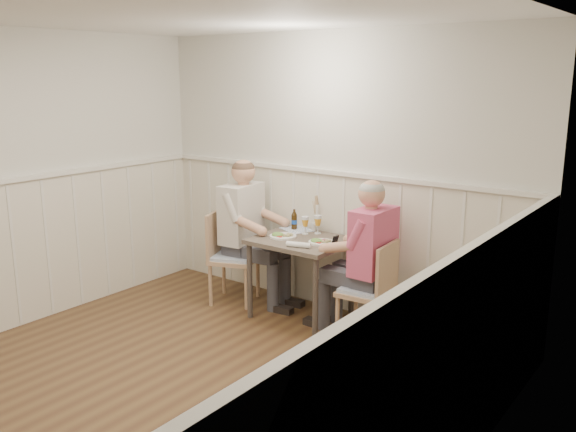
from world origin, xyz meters
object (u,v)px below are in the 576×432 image
object	(u,v)px
chair_left	(229,253)
man_in_pink	(368,271)
chair_right	(372,288)
grass_vase	(314,214)
dining_table	(301,250)
diner_cream	(246,242)
beer_bottle	(294,221)

from	to	relation	value
chair_left	man_in_pink	world-z (taller)	man_in_pink
chair_right	grass_vase	size ratio (longest dim) A/B	2.36
dining_table	diner_cream	size ratio (longest dim) A/B	0.58
chair_left	chair_right	bearing A→B (deg)	0.83
beer_bottle	grass_vase	size ratio (longest dim) A/B	0.55
man_in_pink	beer_bottle	size ratio (longest dim) A/B	6.94
diner_cream	chair_right	bearing A→B (deg)	-3.86
grass_vase	dining_table	bearing A→B (deg)	-77.41
diner_cream	beer_bottle	xyz separation A→B (m)	(0.44, 0.21, 0.24)
chair_right	man_in_pink	distance (m)	0.15
man_in_pink	diner_cream	xyz separation A→B (m)	(-1.40, 0.05, 0.02)
chair_right	beer_bottle	world-z (taller)	beer_bottle
chair_left	grass_vase	distance (m)	0.94
dining_table	grass_vase	xyz separation A→B (m)	(-0.07, 0.31, 0.27)
man_in_pink	beer_bottle	world-z (taller)	man_in_pink
chair_right	beer_bottle	size ratio (longest dim) A/B	4.32
chair_right	grass_vase	bearing A→B (deg)	155.89
diner_cream	beer_bottle	size ratio (longest dim) A/B	7.18
dining_table	man_in_pink	size ratio (longest dim) A/B	0.60
chair_left	dining_table	bearing A→B (deg)	6.77
dining_table	man_in_pink	world-z (taller)	man_in_pink
dining_table	chair_left	distance (m)	0.82
diner_cream	beer_bottle	world-z (taller)	diner_cream
beer_bottle	chair_right	bearing A→B (deg)	-16.64
dining_table	beer_bottle	bearing A→B (deg)	136.57
chair_left	man_in_pink	xyz separation A→B (m)	(1.51, 0.08, 0.09)
grass_vase	beer_bottle	bearing A→B (deg)	-158.02
dining_table	grass_vase	distance (m)	0.42
chair_left	man_in_pink	bearing A→B (deg)	2.92
dining_table	chair_left	world-z (taller)	chair_left
dining_table	chair_right	world-z (taller)	chair_right
beer_bottle	diner_cream	bearing A→B (deg)	-154.64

